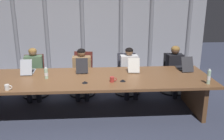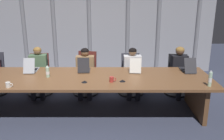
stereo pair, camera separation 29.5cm
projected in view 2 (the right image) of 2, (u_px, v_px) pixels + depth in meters
ground_plane at (80, 112)px, 5.01m from camera, size 14.41×14.41×0.00m
conference_table at (79, 83)px, 4.83m from camera, size 5.06×1.36×0.74m
curtain_backdrop at (90, 19)px, 7.26m from camera, size 7.20×0.17×3.16m
laptop_left_mid at (30, 69)px, 5.13m from camera, size 0.24×0.47×0.31m
laptop_center at (83, 69)px, 5.13m from camera, size 0.25×0.39×0.32m
laptop_right_mid at (134, 68)px, 5.16m from camera, size 0.27×0.47×0.30m
laptop_right_end at (186, 68)px, 5.16m from camera, size 0.25×0.49×0.31m
office_chair_left_mid at (39, 79)px, 5.90m from camera, size 0.60×0.60×0.93m
office_chair_center at (85, 78)px, 5.90m from camera, size 0.60×0.61×0.98m
office_chair_right_mid at (130, 79)px, 5.91m from camera, size 0.60×0.60×0.93m
office_chair_right_end at (176, 79)px, 5.91m from camera, size 0.60×0.61×0.91m
person_left_mid at (37, 69)px, 5.66m from camera, size 0.43×0.57×1.13m
person_center at (84, 69)px, 5.67m from camera, size 0.42×0.55×1.11m
person_right_mid at (132, 69)px, 5.67m from camera, size 0.41×0.55×1.11m
person_right_end at (179, 69)px, 5.67m from camera, size 0.41×0.57×1.14m
water_bottle_primary at (209, 79)px, 4.29m from camera, size 0.06×0.06×0.28m
water_bottle_secondary at (47, 72)px, 4.76m from camera, size 0.07×0.07×0.22m
coffee_mug_near at (7, 85)px, 4.24m from camera, size 0.13×0.08×0.09m
coffee_mug_far at (111, 79)px, 4.52m from camera, size 0.13×0.08×0.10m
conference_mic_left_side at (83, 82)px, 4.50m from camera, size 0.11×0.11×0.03m
conference_mic_middle at (121, 81)px, 4.55m from camera, size 0.11×0.11×0.03m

